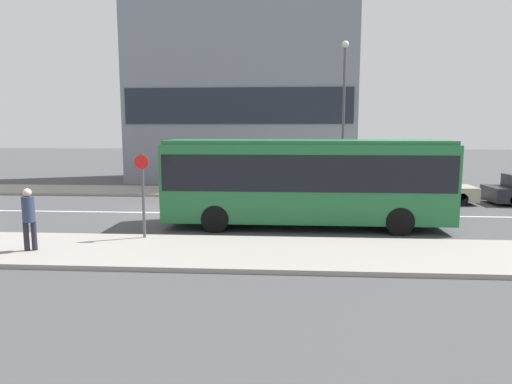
# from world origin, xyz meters

# --- Properties ---
(ground_plane) EXTENTS (120.00, 120.00, 0.00)m
(ground_plane) POSITION_xyz_m (0.00, 0.00, 0.00)
(ground_plane) COLOR #444447
(sidewalk_near) EXTENTS (44.00, 3.50, 0.13)m
(sidewalk_near) POSITION_xyz_m (0.00, -6.25, 0.07)
(sidewalk_near) COLOR gray
(sidewalk_near) RESTS_ON ground_plane
(sidewalk_far) EXTENTS (44.00, 3.50, 0.13)m
(sidewalk_far) POSITION_xyz_m (0.00, 6.25, 0.07)
(sidewalk_far) COLOR gray
(sidewalk_far) RESTS_ON ground_plane
(lane_centerline) EXTENTS (41.80, 0.16, 0.01)m
(lane_centerline) POSITION_xyz_m (0.00, 0.00, 0.00)
(lane_centerline) COLOR silver
(lane_centerline) RESTS_ON ground_plane
(apartment_block_left_tower) EXTENTS (14.73, 6.50, 17.99)m
(apartment_block_left_tower) POSITION_xyz_m (1.89, 12.71, 8.99)
(apartment_block_left_tower) COLOR gray
(apartment_block_left_tower) RESTS_ON ground_plane
(city_bus) EXTENTS (10.15, 2.61, 3.17)m
(city_bus) POSITION_xyz_m (5.63, -2.34, 1.83)
(city_bus) COLOR #236B38
(city_bus) RESTS_ON ground_plane
(parked_car_0) EXTENTS (4.36, 1.73, 1.38)m
(parked_car_0) POSITION_xyz_m (11.67, 3.42, 0.65)
(parked_car_0) COLOR #A39E84
(parked_car_0) RESTS_ON ground_plane
(pedestrian_near_stop) EXTENTS (0.34, 0.34, 1.79)m
(pedestrian_near_stop) POSITION_xyz_m (-2.32, -6.66, 1.15)
(pedestrian_near_stop) COLOR #23232D
(pedestrian_near_stop) RESTS_ON sidewalk_near
(bus_stop_sign) EXTENTS (0.44, 0.12, 2.69)m
(bus_stop_sign) POSITION_xyz_m (0.44, -4.92, 1.70)
(bus_stop_sign) COLOR #4C4C51
(bus_stop_sign) RESTS_ON sidewalk_near
(street_lamp) EXTENTS (0.36, 0.36, 7.83)m
(street_lamp) POSITION_xyz_m (7.84, 5.20, 4.83)
(street_lamp) COLOR #4C4C51
(street_lamp) RESTS_ON sidewalk_far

